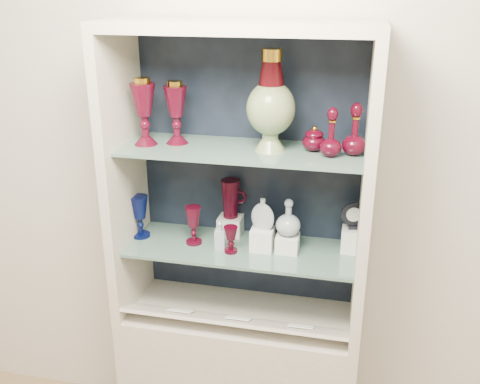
% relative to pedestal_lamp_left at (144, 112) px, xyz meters
% --- Properties ---
extents(wall_back, '(3.50, 0.02, 2.80)m').
position_rel_pedestal_lamp_left_xyz_m(wall_back, '(0.38, 0.22, -0.20)').
color(wall_back, beige).
rests_on(wall_back, ground).
extents(cabinet_base, '(1.00, 0.40, 0.75)m').
position_rel_pedestal_lamp_left_xyz_m(cabinet_base, '(0.38, 0.00, -1.22)').
color(cabinet_base, '#BCB29E').
rests_on(cabinet_base, ground).
extents(cabinet_back_panel, '(0.98, 0.02, 1.15)m').
position_rel_pedestal_lamp_left_xyz_m(cabinet_back_panel, '(0.38, 0.19, -0.27)').
color(cabinet_back_panel, black).
rests_on(cabinet_back_panel, cabinet_base).
extents(cabinet_side_left, '(0.04, 0.40, 1.15)m').
position_rel_pedestal_lamp_left_xyz_m(cabinet_side_left, '(-0.10, 0.00, -0.27)').
color(cabinet_side_left, '#BCB29E').
rests_on(cabinet_side_left, cabinet_base).
extents(cabinet_side_right, '(0.04, 0.40, 1.15)m').
position_rel_pedestal_lamp_left_xyz_m(cabinet_side_right, '(0.86, 0.00, -0.27)').
color(cabinet_side_right, '#BCB29E').
rests_on(cabinet_side_right, cabinet_base).
extents(cabinet_top_cap, '(1.00, 0.40, 0.04)m').
position_rel_pedestal_lamp_left_xyz_m(cabinet_top_cap, '(0.38, 0.00, 0.32)').
color(cabinet_top_cap, '#BCB29E').
rests_on(cabinet_top_cap, cabinet_side_left).
extents(shelf_lower, '(0.92, 0.34, 0.01)m').
position_rel_pedestal_lamp_left_xyz_m(shelf_lower, '(0.38, 0.02, -0.56)').
color(shelf_lower, slate).
rests_on(shelf_lower, cabinet_side_left).
extents(shelf_upper, '(0.92, 0.34, 0.01)m').
position_rel_pedestal_lamp_left_xyz_m(shelf_upper, '(0.38, 0.02, -0.14)').
color(shelf_upper, slate).
rests_on(shelf_upper, cabinet_side_left).
extents(label_ledge, '(0.92, 0.17, 0.09)m').
position_rel_pedestal_lamp_left_xyz_m(label_ledge, '(0.38, -0.11, -0.82)').
color(label_ledge, '#BCB29E').
rests_on(label_ledge, cabinet_base).
extents(label_card_0, '(0.10, 0.06, 0.03)m').
position_rel_pedestal_lamp_left_xyz_m(label_card_0, '(0.40, -0.11, -0.80)').
color(label_card_0, white).
rests_on(label_card_0, label_ledge).
extents(label_card_1, '(0.10, 0.06, 0.03)m').
position_rel_pedestal_lamp_left_xyz_m(label_card_1, '(0.15, -0.11, -0.80)').
color(label_card_1, white).
rests_on(label_card_1, label_ledge).
extents(label_card_2, '(0.10, 0.06, 0.03)m').
position_rel_pedestal_lamp_left_xyz_m(label_card_2, '(0.65, -0.11, -0.80)').
color(label_card_2, white).
rests_on(label_card_2, label_ledge).
extents(pedestal_lamp_left, '(0.11, 0.11, 0.26)m').
position_rel_pedestal_lamp_left_xyz_m(pedestal_lamp_left, '(0.00, 0.00, 0.00)').
color(pedestal_lamp_left, '#4F081C').
rests_on(pedestal_lamp_left, shelf_upper).
extents(pedestal_lamp_right, '(0.11, 0.11, 0.24)m').
position_rel_pedestal_lamp_left_xyz_m(pedestal_lamp_right, '(0.12, 0.04, -0.01)').
color(pedestal_lamp_right, '#4F081C').
rests_on(pedestal_lamp_right, shelf_upper).
extents(enamel_urn, '(0.23, 0.23, 0.37)m').
position_rel_pedestal_lamp_left_xyz_m(enamel_urn, '(0.49, 0.02, 0.06)').
color(enamel_urn, '#10491B').
rests_on(enamel_urn, shelf_upper).
extents(ruby_decanter_a, '(0.10, 0.10, 0.20)m').
position_rel_pedestal_lamp_left_xyz_m(ruby_decanter_a, '(0.72, -0.01, -0.03)').
color(ruby_decanter_a, '#460515').
rests_on(ruby_decanter_a, shelf_upper).
extents(ruby_decanter_b, '(0.10, 0.10, 0.21)m').
position_rel_pedestal_lamp_left_xyz_m(ruby_decanter_b, '(0.80, 0.03, -0.03)').
color(ruby_decanter_b, '#460515').
rests_on(ruby_decanter_b, shelf_upper).
extents(lidded_bowl, '(0.10, 0.10, 0.10)m').
position_rel_pedestal_lamp_left_xyz_m(lidded_bowl, '(0.65, 0.05, -0.08)').
color(lidded_bowl, '#460515').
rests_on(lidded_bowl, shelf_upper).
extents(cobalt_goblet, '(0.08, 0.08, 0.18)m').
position_rel_pedestal_lamp_left_xyz_m(cobalt_goblet, '(-0.06, 0.03, -0.46)').
color(cobalt_goblet, '#060D41').
rests_on(cobalt_goblet, shelf_lower).
extents(ruby_goblet_tall, '(0.08, 0.08, 0.16)m').
position_rel_pedestal_lamp_left_xyz_m(ruby_goblet_tall, '(0.18, 0.01, -0.47)').
color(ruby_goblet_tall, '#4F081C').
rests_on(ruby_goblet_tall, shelf_lower).
extents(ruby_goblet_small, '(0.07, 0.07, 0.11)m').
position_rel_pedestal_lamp_left_xyz_m(ruby_goblet_small, '(0.35, -0.03, -0.49)').
color(ruby_goblet_small, '#460515').
rests_on(ruby_goblet_small, shelf_lower).
extents(riser_ruby_pitcher, '(0.10, 0.10, 0.08)m').
position_rel_pedestal_lamp_left_xyz_m(riser_ruby_pitcher, '(0.31, 0.14, -0.51)').
color(riser_ruby_pitcher, silver).
rests_on(riser_ruby_pitcher, shelf_lower).
extents(ruby_pitcher, '(0.13, 0.09, 0.17)m').
position_rel_pedestal_lamp_left_xyz_m(ruby_pitcher, '(0.31, 0.14, -0.39)').
color(ruby_pitcher, '#4F081C').
rests_on(ruby_pitcher, riser_ruby_pitcher).
extents(clear_square_bottle, '(0.05, 0.05, 0.12)m').
position_rel_pedestal_lamp_left_xyz_m(clear_square_bottle, '(0.30, -0.01, -0.49)').
color(clear_square_bottle, '#94A0AB').
rests_on(clear_square_bottle, shelf_lower).
extents(riser_flat_flask, '(0.09, 0.09, 0.09)m').
position_rel_pedestal_lamp_left_xyz_m(riser_flat_flask, '(0.47, 0.02, -0.50)').
color(riser_flat_flask, silver).
rests_on(riser_flat_flask, shelf_lower).
extents(flat_flask, '(0.10, 0.06, 0.13)m').
position_rel_pedestal_lamp_left_xyz_m(flat_flask, '(0.47, 0.02, -0.39)').
color(flat_flask, '#A4ACB7').
rests_on(flat_flask, riser_flat_flask).
extents(riser_clear_round_decanter, '(0.09, 0.09, 0.07)m').
position_rel_pedestal_lamp_left_xyz_m(riser_clear_round_decanter, '(0.57, 0.03, -0.51)').
color(riser_clear_round_decanter, silver).
rests_on(riser_clear_round_decanter, shelf_lower).
extents(clear_round_decanter, '(0.12, 0.12, 0.15)m').
position_rel_pedestal_lamp_left_xyz_m(clear_round_decanter, '(0.57, 0.03, -0.41)').
color(clear_round_decanter, '#94A0AB').
rests_on(clear_round_decanter, riser_clear_round_decanter).
extents(riser_cameo_medallion, '(0.08, 0.08, 0.10)m').
position_rel_pedestal_lamp_left_xyz_m(riser_cameo_medallion, '(0.82, 0.08, -0.50)').
color(riser_cameo_medallion, silver).
rests_on(riser_cameo_medallion, shelf_lower).
extents(cameo_medallion, '(0.10, 0.05, 0.11)m').
position_rel_pedestal_lamp_left_xyz_m(cameo_medallion, '(0.82, 0.08, -0.39)').
color(cameo_medallion, black).
rests_on(cameo_medallion, riser_cameo_medallion).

